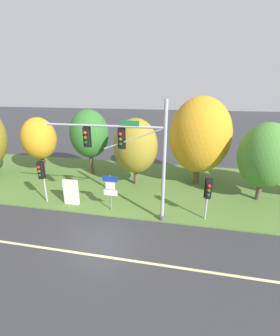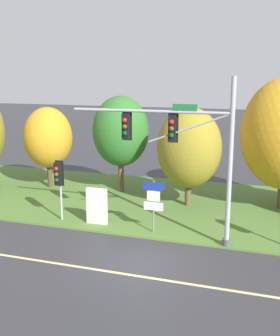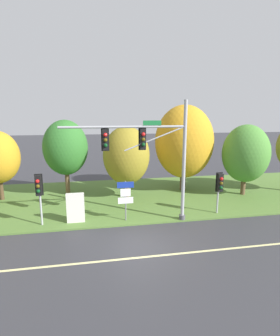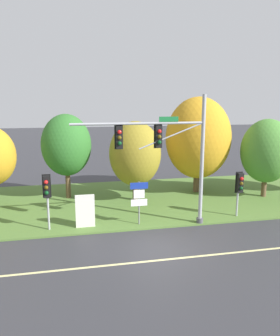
# 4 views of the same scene
# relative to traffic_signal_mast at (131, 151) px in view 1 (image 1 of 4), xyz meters

# --- Properties ---
(ground_plane) EXTENTS (160.00, 160.00, 0.00)m
(ground_plane) POSITION_rel_traffic_signal_mast_xyz_m (-1.24, -2.72, -4.65)
(ground_plane) COLOR #333338
(lane_stripe) EXTENTS (36.00, 0.16, 0.01)m
(lane_stripe) POSITION_rel_traffic_signal_mast_xyz_m (-1.24, -3.92, -4.65)
(lane_stripe) COLOR beige
(lane_stripe) RESTS_ON ground
(grass_verge) EXTENTS (48.00, 11.50, 0.10)m
(grass_verge) POSITION_rel_traffic_signal_mast_xyz_m (-1.24, 5.53, -4.60)
(grass_verge) COLOR #517533
(grass_verge) RESTS_ON ground
(traffic_signal_mast) EXTENTS (7.64, 0.49, 7.56)m
(traffic_signal_mast) POSITION_rel_traffic_signal_mast_xyz_m (0.00, 0.00, 0.00)
(traffic_signal_mast) COLOR #9EA0A5
(traffic_signal_mast) RESTS_ON grass_verge
(pedestrian_signal_near_kerb) EXTENTS (0.46, 0.55, 2.89)m
(pedestrian_signal_near_kerb) POSITION_rel_traffic_signal_mast_xyz_m (4.77, 0.48, -2.49)
(pedestrian_signal_near_kerb) COLOR #9EA0A5
(pedestrian_signal_near_kerb) RESTS_ON grass_verge
(pedestrian_signal_further_along) EXTENTS (0.46, 0.55, 3.24)m
(pedestrian_signal_further_along) POSITION_rel_traffic_signal_mast_xyz_m (-6.79, 0.58, -2.19)
(pedestrian_signal_further_along) COLOR #9EA0A5
(pedestrian_signal_further_along) RESTS_ON grass_verge
(route_sign_post) EXTENTS (1.06, 0.08, 2.61)m
(route_sign_post) POSITION_rel_traffic_signal_mast_xyz_m (-1.60, 0.51, -2.87)
(route_sign_post) COLOR slate
(route_sign_post) RESTS_ON grass_verge
(tree_left_of_mast) EXTENTS (3.27, 3.27, 5.48)m
(tree_left_of_mast) POSITION_rel_traffic_signal_mast_xyz_m (-10.82, 6.49, -1.13)
(tree_left_of_mast) COLOR #4C3823
(tree_left_of_mast) RESTS_ON grass_verge
(tree_behind_signpost) EXTENTS (3.63, 3.63, 6.28)m
(tree_behind_signpost) POSITION_rel_traffic_signal_mast_xyz_m (-5.73, 6.93, -0.55)
(tree_behind_signpost) COLOR brown
(tree_behind_signpost) RESTS_ON grass_verge
(tree_mid_verge) EXTENTS (3.74, 3.74, 5.80)m
(tree_mid_verge) POSITION_rel_traffic_signal_mast_xyz_m (-0.90, 5.35, -1.10)
(tree_mid_verge) COLOR brown
(tree_mid_verge) RESTS_ON grass_verge
(tree_tall_centre) EXTENTS (5.10, 5.10, 7.53)m
(tree_tall_centre) POSITION_rel_traffic_signal_mast_xyz_m (4.38, 6.58, -0.22)
(tree_tall_centre) COLOR brown
(tree_tall_centre) RESTS_ON grass_verge
(tree_right_far) EXTENTS (3.82, 3.82, 5.91)m
(tree_right_far) POSITION_rel_traffic_signal_mast_xyz_m (8.93, 4.26, -1.04)
(tree_right_far) COLOR brown
(tree_right_far) RESTS_ON grass_verge
(info_kiosk) EXTENTS (1.10, 0.24, 1.90)m
(info_kiosk) POSITION_rel_traffic_signal_mast_xyz_m (-4.74, 0.78, -3.61)
(info_kiosk) COLOR silver
(info_kiosk) RESTS_ON grass_verge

